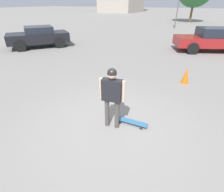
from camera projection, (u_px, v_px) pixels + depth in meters
ground_plane at (112, 126)px, 4.61m from camera, size 220.00×220.00×0.00m
person at (112, 92)px, 4.14m from camera, size 0.28×0.62×1.59m
skateboard at (132, 122)px, 4.65m from camera, size 0.28×0.86×0.08m
car_parked_near at (213, 39)px, 11.22m from camera, size 3.46×4.86×1.47m
car_parked_far at (39, 36)px, 12.34m from camera, size 4.35×3.91×1.39m
traffic_cone at (186, 75)px, 6.89m from camera, size 0.30×0.30×0.66m
lamp_post at (179, 2)px, 20.28m from camera, size 0.28×0.28×4.74m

